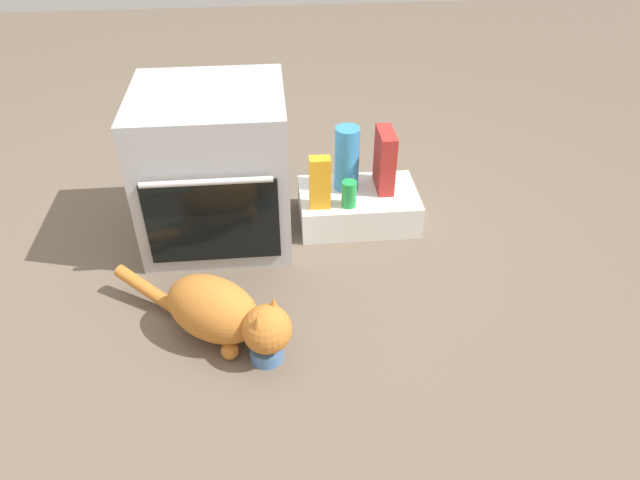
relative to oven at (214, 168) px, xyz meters
name	(u,v)px	position (x,y,z in m)	size (l,w,h in m)	color
ground	(237,279)	(0.07, -0.35, -0.33)	(8.00, 8.00, 0.00)	#6B5B4C
oven	(214,168)	(0.00, 0.00, 0.00)	(0.62, 0.62, 0.67)	#B7BABF
pantry_cabinet	(358,206)	(0.63, 0.03, -0.26)	(0.54, 0.35, 0.15)	white
food_bowl	(267,351)	(0.19, -0.79, -0.30)	(0.12, 0.12, 0.08)	#4C7AB7
cat	(222,313)	(0.04, -0.68, -0.20)	(0.68, 0.52, 0.25)	#C6752D
water_bottle	(347,159)	(0.58, 0.08, -0.03)	(0.11, 0.11, 0.30)	#388CD1
juice_carton	(320,183)	(0.45, -0.07, -0.06)	(0.09, 0.06, 0.24)	orange
cereal_box	(385,160)	(0.75, 0.06, -0.04)	(0.07, 0.18, 0.28)	#B72D28
soda_can	(349,194)	(0.57, -0.07, -0.12)	(0.07, 0.07, 0.12)	green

